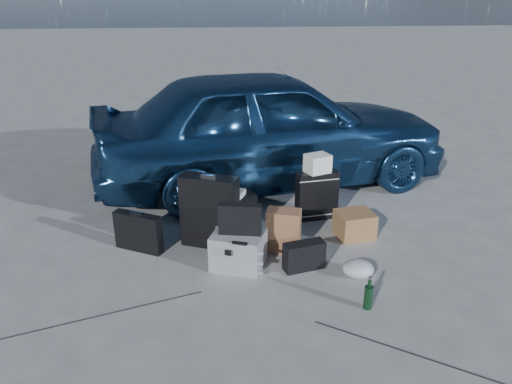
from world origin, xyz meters
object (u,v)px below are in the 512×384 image
pelican_case (238,250)px  briefcase (138,232)px  car (271,127)px  duffel_bag (225,211)px  cardboard_box (354,224)px  suitcase_left (210,212)px  suitcase_right (317,195)px  green_bottle (369,294)px

pelican_case → briefcase: 1.06m
car → duffel_bag: 1.52m
briefcase → cardboard_box: size_ratio=1.38×
suitcase_left → suitcase_right: size_ratio=1.34×
car → pelican_case: size_ratio=9.67×
suitcase_right → green_bottle: size_ratio=1.96×
suitcase_right → car: bearing=99.8°
duffel_bag → green_bottle: 2.02m
briefcase → car: bearing=76.5°
car → duffel_bag: bearing=140.1°
pelican_case → suitcase_right: bearing=66.3°
briefcase → green_bottle: (1.99, -1.19, -0.06)m
duffel_bag → suitcase_right: bearing=-19.7°
car → pelican_case: (-0.57, -2.13, -0.60)m
pelican_case → cardboard_box: 1.35m
briefcase → duffel_bag: bearing=57.5°
duffel_bag → cardboard_box: size_ratio=1.82×
suitcase_left → green_bottle: bearing=-21.9°
duffel_bag → car: bearing=37.9°
briefcase → green_bottle: 2.32m
suitcase_left → green_bottle: size_ratio=2.63×
suitcase_left → duffel_bag: (0.16, 0.45, -0.20)m
suitcase_left → cardboard_box: (1.52, 0.03, -0.23)m
pelican_case → green_bottle: size_ratio=1.65×
car → cardboard_box: size_ratio=12.31×
suitcase_left → suitcase_right: (1.21, 0.53, -0.09)m
pelican_case → suitcase_right: size_ratio=0.84×
suitcase_left → suitcase_right: bearing=45.8°
pelican_case → cardboard_box: pelican_case is taller
pelican_case → suitcase_left: (-0.26, 0.45, 0.20)m
duffel_bag → cardboard_box: (1.35, -0.42, -0.03)m
briefcase → duffel_bag: 1.01m
suitcase_right → cardboard_box: 0.60m
duffel_bag → green_bottle: (1.11, -1.68, -0.03)m
suitcase_right → cardboard_box: size_ratio=1.51×
cardboard_box → car: bearing=112.8°
suitcase_right → suitcase_left: bearing=-165.1°
suitcase_left → duffel_bag: bearing=92.3°
briefcase → suitcase_right: suitcase_right is taller
suitcase_left → cardboard_box: suitcase_left is taller
car → green_bottle: size_ratio=16.00×
cardboard_box → suitcase_left: bearing=-178.7°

